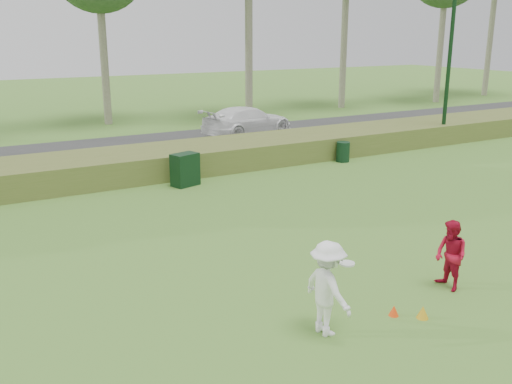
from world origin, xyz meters
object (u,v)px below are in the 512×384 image
cone_yellow (423,312)px  cone_orange (394,311)px  trash_bin (343,152)px  lamp_post (453,19)px  utility_cabinet (185,170)px  car_right (248,121)px  player_red (451,255)px  player_white (328,288)px

cone_yellow → cone_orange: bearing=139.7°
cone_yellow → trash_bin: (6.81, 11.12, 0.28)m
lamp_post → cone_orange: lamp_post is taller
utility_cabinet → car_right: 9.65m
car_right → player_red: bearing=152.5°
player_white → cone_orange: (1.46, -0.11, -0.74)m
utility_cabinet → trash_bin: 6.97m
utility_cabinet → car_right: size_ratio=0.23×
utility_cabinet → cone_yellow: bearing=-106.7°
cone_orange → cone_yellow: 0.52m
cone_orange → cone_yellow: cone_yellow is taller
player_white → trash_bin: size_ratio=2.11×
player_white → cone_yellow: 2.04m
lamp_post → cone_orange: 18.73m
cone_orange → car_right: (6.63, 17.71, 0.67)m
cone_yellow → car_right: bearing=70.9°
player_red → lamp_post: bearing=140.4°
player_white → cone_orange: player_white is taller
player_red → cone_yellow: player_red is taller
cone_yellow → utility_cabinet: 10.82m
lamp_post → trash_bin: 8.32m
cone_orange → cone_yellow: (0.39, -0.33, 0.02)m
cone_yellow → trash_bin: 13.05m
lamp_post → cone_yellow: (-13.27, -11.91, -5.47)m
trash_bin → car_right: (-0.58, 6.92, 0.37)m
lamp_post → player_red: lamp_post is taller
car_right → lamp_post: bearing=-142.9°
cone_yellow → utility_cabinet: (-0.15, 10.81, 0.43)m
trash_bin → lamp_post: bearing=7.0°
player_red → cone_orange: size_ratio=7.07×
trash_bin → car_right: 6.95m
cone_orange → utility_cabinet: (0.25, 10.47, 0.45)m
player_white → trash_bin: (8.67, 10.67, -0.44)m
utility_cabinet → car_right: bearing=31.1°
player_red → player_white: bearing=-79.1°
player_red → car_right: size_ratio=0.29×
cone_orange → trash_bin: size_ratio=0.25×
cone_orange → cone_yellow: size_ratio=0.84×
cone_orange → cone_yellow: bearing=-40.3°
player_red → trash_bin: player_red is taller
player_white → trash_bin: player_white is taller
trash_bin → cone_yellow: bearing=-121.5°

